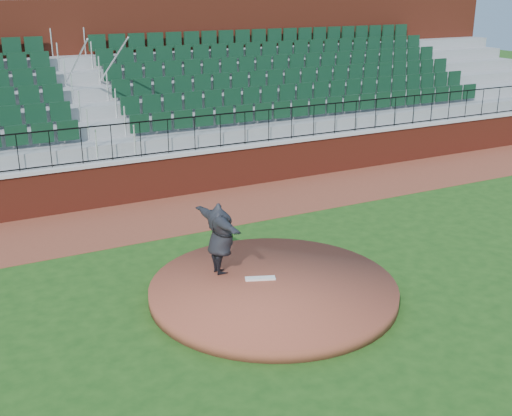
{
  "coord_description": "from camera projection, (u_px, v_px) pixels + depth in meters",
  "views": [
    {
      "loc": [
        -6.15,
        -10.29,
        5.92
      ],
      "look_at": [
        0.0,
        1.5,
        1.3
      ],
      "focal_mm": 44.95,
      "sensor_mm": 36.0,
      "label": 1
    }
  ],
  "objects": [
    {
      "name": "seating_stands",
      "position": [
        138.0,
        105.0,
        20.64
      ],
      "size": [
        34.0,
        5.1,
        4.6
      ],
      "primitive_type": null,
      "color": "gray",
      "rests_on": "ground"
    },
    {
      "name": "wall_cap",
      "position": [
        169.0,
        155.0,
        18.7
      ],
      "size": [
        34.0,
        0.45,
        0.1
      ],
      "primitive_type": "cube",
      "color": "#B7B7B7",
      "rests_on": "field_wall"
    },
    {
      "name": "field_wall",
      "position": [
        170.0,
        176.0,
        18.91
      ],
      "size": [
        34.0,
        0.35,
        1.2
      ],
      "primitive_type": "cube",
      "color": "maroon",
      "rests_on": "ground"
    },
    {
      "name": "concourse_wall",
      "position": [
        113.0,
        80.0,
        22.83
      ],
      "size": [
        34.0,
        0.5,
        5.5
      ],
      "primitive_type": "cube",
      "color": "maroon",
      "rests_on": "ground"
    },
    {
      "name": "ground",
      "position": [
        290.0,
        288.0,
        13.25
      ],
      "size": [
        90.0,
        90.0,
        0.0
      ],
      "primitive_type": "plane",
      "color": "#1C4413",
      "rests_on": "ground"
    },
    {
      "name": "warning_track",
      "position": [
        191.0,
        211.0,
        17.77
      ],
      "size": [
        34.0,
        3.2,
        0.01
      ],
      "primitive_type": "cube",
      "color": "brown",
      "rests_on": "ground"
    },
    {
      "name": "pitchers_mound",
      "position": [
        273.0,
        290.0,
        12.9
      ],
      "size": [
        4.98,
        4.98,
        0.25
      ],
      "primitive_type": "cylinder",
      "color": "brown",
      "rests_on": "ground"
    },
    {
      "name": "pitcher",
      "position": [
        220.0,
        238.0,
        13.13
      ],
      "size": [
        0.58,
        1.91,
        1.54
      ],
      "primitive_type": "imported",
      "rotation": [
        0.0,
        0.0,
        1.6
      ],
      "color": "black",
      "rests_on": "pitchers_mound"
    },
    {
      "name": "pitching_rubber",
      "position": [
        260.0,
        278.0,
        13.07
      ],
      "size": [
        0.63,
        0.37,
        0.04
      ],
      "primitive_type": "cube",
      "rotation": [
        0.0,
        0.0,
        -0.37
      ],
      "color": "white",
      "rests_on": "pitchers_mound"
    },
    {
      "name": "wall_railing",
      "position": [
        168.0,
        136.0,
        18.52
      ],
      "size": [
        34.0,
        0.05,
        1.0
      ],
      "primitive_type": null,
      "color": "black",
      "rests_on": "wall_cap"
    }
  ]
}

